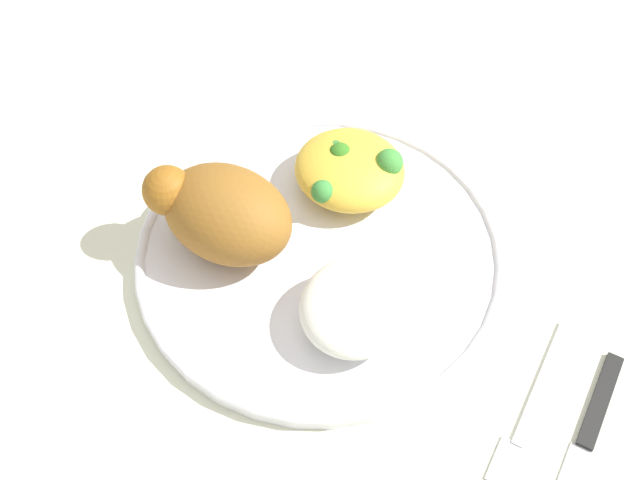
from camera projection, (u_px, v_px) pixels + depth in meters
name	position (u px, v px, depth m)	size (l,w,h in m)	color
ground_plane	(320.00, 259.00, 0.62)	(2.00, 2.00, 0.00)	silver
plate	(320.00, 253.00, 0.62)	(0.30, 0.30, 0.02)	white
roasted_chicken	(222.00, 212.00, 0.59)	(0.12, 0.08, 0.07)	brown
rice_pile	(356.00, 306.00, 0.56)	(0.08, 0.09, 0.04)	white
mac_cheese_with_broccoli	(350.00, 169.00, 0.64)	(0.09, 0.09, 0.04)	gold
fork	(531.00, 410.00, 0.54)	(0.02, 0.14, 0.01)	silver
knife	(585.00, 445.00, 0.53)	(0.02, 0.19, 0.01)	black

